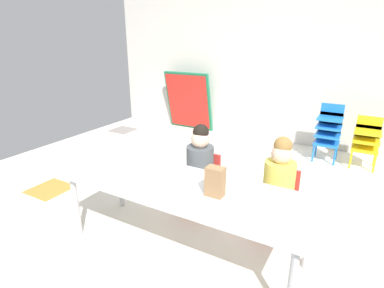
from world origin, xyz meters
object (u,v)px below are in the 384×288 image
(paper_plate_center_table, at_px, (167,187))
(kid_chair_yellow_stack, at_px, (367,139))
(donut_powdered_on_plate, at_px, (145,170))
(paper_plate_near_edge, at_px, (145,172))
(folded_activity_table, at_px, (188,101))
(seated_child_middle_seat, at_px, (279,179))
(seated_child_near_camera, at_px, (200,162))
(paper_bag_brown, at_px, (215,182))
(kid_chair_blue_stack, at_px, (329,129))
(craft_table, at_px, (183,190))

(paper_plate_center_table, bearing_deg, kid_chair_yellow_stack, 65.35)
(donut_powdered_on_plate, bearing_deg, paper_plate_near_edge, 0.00)
(folded_activity_table, relative_size, donut_powdered_on_plate, 9.90)
(seated_child_middle_seat, relative_size, paper_plate_near_edge, 5.10)
(seated_child_near_camera, xyz_separation_m, kid_chair_yellow_stack, (1.37, 2.14, -0.16))
(seated_child_near_camera, height_order, paper_bag_brown, seated_child_near_camera)
(folded_activity_table, bearing_deg, paper_plate_near_edge, -65.83)
(kid_chair_blue_stack, bearing_deg, seated_child_near_camera, -112.53)
(folded_activity_table, bearing_deg, seated_child_near_camera, -57.27)
(craft_table, height_order, paper_plate_center_table, paper_plate_center_table)
(kid_chair_blue_stack, xyz_separation_m, donut_powdered_on_plate, (-1.13, -2.68, 0.16))
(craft_table, distance_m, seated_child_near_camera, 0.59)
(craft_table, bearing_deg, paper_plate_near_edge, 175.53)
(paper_bag_brown, relative_size, donut_powdered_on_plate, 2.01)
(paper_bag_brown, distance_m, donut_powdered_on_plate, 0.69)
(paper_bag_brown, xyz_separation_m, paper_plate_near_edge, (-0.68, 0.06, -0.11))
(seated_child_middle_seat, bearing_deg, kid_chair_yellow_stack, 74.07)
(kid_chair_yellow_stack, distance_m, paper_plate_center_table, 3.11)
(paper_plate_near_edge, relative_size, donut_powdered_on_plate, 1.64)
(seated_child_near_camera, relative_size, donut_powdered_on_plate, 8.36)
(paper_bag_brown, distance_m, paper_plate_near_edge, 0.69)
(craft_table, relative_size, paper_plate_center_table, 11.17)
(seated_child_near_camera, relative_size, paper_plate_near_edge, 5.10)
(seated_child_middle_seat, bearing_deg, paper_bag_brown, -117.90)
(craft_table, xyz_separation_m, kid_chair_blue_stack, (0.74, 2.71, -0.09))
(kid_chair_yellow_stack, xyz_separation_m, paper_bag_brown, (-0.93, -2.74, 0.31))
(paper_plate_center_table, xyz_separation_m, donut_powdered_on_plate, (-0.32, 0.13, 0.02))
(craft_table, distance_m, paper_plate_center_table, 0.14)
(folded_activity_table, xyz_separation_m, donut_powdered_on_plate, (1.36, -3.04, 0.08))
(kid_chair_blue_stack, distance_m, donut_powdered_on_plate, 2.92)
(kid_chair_blue_stack, distance_m, kid_chair_yellow_stack, 0.48)
(donut_powdered_on_plate, bearing_deg, kid_chair_blue_stack, 67.13)
(seated_child_middle_seat, xyz_separation_m, kid_chair_blue_stack, (0.14, 2.14, -0.10))
(kid_chair_yellow_stack, xyz_separation_m, paper_plate_center_table, (-1.29, -2.82, 0.20))
(seated_child_near_camera, distance_m, kid_chair_blue_stack, 2.32)
(folded_activity_table, height_order, paper_bag_brown, folded_activity_table)
(kid_chair_blue_stack, height_order, kid_chair_yellow_stack, kid_chair_blue_stack)
(seated_child_middle_seat, xyz_separation_m, folded_activity_table, (-2.36, 2.50, -0.02))
(folded_activity_table, distance_m, paper_plate_center_table, 3.59)
(craft_table, height_order, kid_chair_yellow_stack, kid_chair_yellow_stack)
(paper_plate_center_table, bearing_deg, craft_table, 52.95)
(craft_table, bearing_deg, kid_chair_yellow_stack, 65.88)
(seated_child_near_camera, height_order, folded_activity_table, folded_activity_table)
(paper_plate_center_table, bearing_deg, folded_activity_table, 117.90)
(folded_activity_table, height_order, donut_powdered_on_plate, folded_activity_table)
(seated_child_near_camera, height_order, paper_plate_center_table, seated_child_near_camera)
(craft_table, xyz_separation_m, seated_child_middle_seat, (0.60, 0.57, 0.01))
(kid_chair_yellow_stack, bearing_deg, paper_plate_center_table, -114.65)
(craft_table, bearing_deg, paper_plate_center_table, -127.05)
(seated_child_middle_seat, distance_m, paper_plate_near_edge, 1.13)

